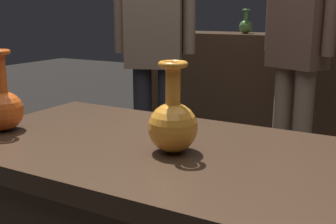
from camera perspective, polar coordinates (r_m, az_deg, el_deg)
The scene contains 6 objects.
back_display_shelf at distance 3.24m, azimuth 19.12°, elevation 1.11°, with size 2.60×0.40×0.99m.
vase_centerpiece at distance 1.06m, azimuth 0.67°, elevation -1.48°, with size 0.13×0.13×0.23m.
vase_tall_behind at distance 1.36m, azimuth -21.61°, elevation 0.78°, with size 0.12×0.12×0.25m.
shelf_vase_left at distance 3.26m, azimuth 10.58°, elevation 11.58°, with size 0.10×0.10×0.18m.
visitor_near_left at distance 2.43m, azimuth -1.87°, elevation 9.99°, with size 0.45×0.28×1.69m.
visitor_center_back at distance 2.51m, azimuth 17.34°, elevation 9.57°, with size 0.43×0.30×1.70m.
Camera 1 is at (0.54, -0.93, 1.15)m, focal length 44.59 mm.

